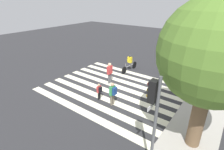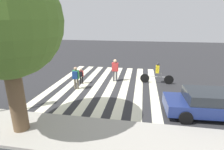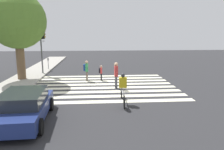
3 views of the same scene
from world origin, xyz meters
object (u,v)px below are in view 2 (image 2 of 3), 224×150
(pedestrian_child_with_backpack, at_px, (76,76))
(pedestrian_adult_yellow_jacket, at_px, (81,75))
(car_parked_dark_suv, at_px, (209,103))
(pedestrian_adult_blue_shirt, at_px, (115,69))
(cyclist_far_lane, at_px, (157,73))
(street_tree, at_px, (3,22))

(pedestrian_child_with_backpack, relative_size, pedestrian_adult_yellow_jacket, 1.33)
(car_parked_dark_suv, bearing_deg, pedestrian_adult_blue_shirt, -41.78)
(cyclist_far_lane, bearing_deg, car_parked_dark_suv, 118.49)
(cyclist_far_lane, xyz_separation_m, car_parked_dark_suv, (-2.22, 4.49, -0.18))
(pedestrian_child_with_backpack, relative_size, pedestrian_adult_blue_shirt, 0.90)
(street_tree, distance_m, pedestrian_adult_blue_shirt, 8.60)
(pedestrian_adult_yellow_jacket, relative_size, pedestrian_adult_blue_shirt, 0.68)
(pedestrian_adult_yellow_jacket, xyz_separation_m, cyclist_far_lane, (-5.67, -1.04, 0.16))
(street_tree, height_order, cyclist_far_lane, street_tree)
(pedestrian_adult_yellow_jacket, height_order, car_parked_dark_suv, car_parked_dark_suv)
(pedestrian_child_with_backpack, bearing_deg, cyclist_far_lane, 20.75)
(street_tree, bearing_deg, pedestrian_child_with_backpack, -95.94)
(street_tree, xyz_separation_m, car_parked_dark_suv, (-8.40, -2.80, -3.90))
(pedestrian_child_with_backpack, xyz_separation_m, pedestrian_adult_yellow_jacket, (0.03, -1.13, -0.23))
(cyclist_far_lane, relative_size, car_parked_dark_suv, 0.58)
(pedestrian_adult_yellow_jacket, bearing_deg, pedestrian_adult_blue_shirt, 22.73)
(cyclist_far_lane, distance_m, car_parked_dark_suv, 5.01)
(pedestrian_adult_yellow_jacket, bearing_deg, street_tree, -93.66)
(pedestrian_adult_blue_shirt, bearing_deg, car_parked_dark_suv, -39.04)
(street_tree, distance_m, pedestrian_child_with_backpack, 6.31)
(pedestrian_adult_yellow_jacket, relative_size, car_parked_dark_suv, 0.28)
(pedestrian_adult_yellow_jacket, distance_m, cyclist_far_lane, 5.77)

